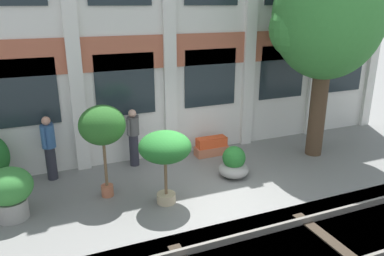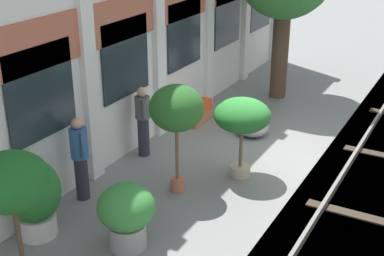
# 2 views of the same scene
# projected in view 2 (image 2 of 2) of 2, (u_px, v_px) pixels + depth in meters

# --- Properties ---
(ground_plane) EXTENTS (80.00, 80.00, 0.00)m
(ground_plane) POSITION_uv_depth(u_px,v_px,m) (261.00, 156.00, 12.18)
(ground_plane) COLOR slate
(rail_tracks) EXTENTS (23.36, 2.80, 0.43)m
(rail_tracks) POSITION_uv_depth(u_px,v_px,m) (378.00, 189.00, 11.08)
(rail_tracks) COLOR #4C473F
(rail_tracks) RESTS_ON ground
(potted_plant_terracotta_small) EXTENTS (1.05, 1.05, 2.22)m
(potted_plant_terracotta_small) POSITION_uv_depth(u_px,v_px,m) (177.00, 110.00, 10.09)
(potted_plant_terracotta_small) COLOR #B76647
(potted_plant_terracotta_small) RESTS_ON ground
(potted_plant_ribbed_drum) EXTENTS (0.96, 0.96, 1.15)m
(potted_plant_ribbed_drum) POSITION_uv_depth(u_px,v_px,m) (126.00, 212.00, 8.77)
(potted_plant_ribbed_drum) COLOR gray
(potted_plant_ribbed_drum) RESTS_ON ground
(potted_plant_tall_urn) EXTENTS (1.07, 1.07, 2.31)m
(potted_plant_tall_urn) POSITION_uv_depth(u_px,v_px,m) (11.00, 185.00, 7.19)
(potted_plant_tall_urn) COLOR #B76647
(potted_plant_tall_urn) RESTS_ON ground
(potted_plant_wide_bowl) EXTENTS (0.80, 0.80, 0.84)m
(potted_plant_wide_bowl) POSITION_uv_depth(u_px,v_px,m) (253.00, 122.00, 13.15)
(potted_plant_wide_bowl) COLOR gray
(potted_plant_wide_bowl) RESTS_ON ground
(potted_plant_low_pan) EXTENTS (1.17, 1.17, 1.71)m
(potted_plant_low_pan) POSITION_uv_depth(u_px,v_px,m) (242.00, 118.00, 10.83)
(potted_plant_low_pan) COLOR tan
(potted_plant_low_pan) RESTS_ON ground
(potted_plant_square_trough) EXTENTS (1.01, 0.40, 0.55)m
(potted_plant_square_trough) POSITION_uv_depth(u_px,v_px,m) (198.00, 113.00, 13.97)
(potted_plant_square_trough) COLOR #B76647
(potted_plant_square_trough) RESTS_ON ground
(potted_plant_glazed_jar) EXTENTS (0.92, 0.92, 1.43)m
(potted_plant_glazed_jar) POSITION_uv_depth(u_px,v_px,m) (34.00, 196.00, 9.03)
(potted_plant_glazed_jar) COLOR beige
(potted_plant_glazed_jar) RESTS_ON ground
(resident_by_doorway) EXTENTS (0.42, 0.38, 1.63)m
(resident_by_doorway) POSITION_uv_depth(u_px,v_px,m) (143.00, 119.00, 11.93)
(resident_by_doorway) COLOR #282833
(resident_by_doorway) RESTS_ON ground
(resident_watching_tracks) EXTENTS (0.34, 0.48, 1.69)m
(resident_watching_tracks) POSITION_uv_depth(u_px,v_px,m) (80.00, 156.00, 10.13)
(resident_watching_tracks) COLOR #282833
(resident_watching_tracks) RESTS_ON ground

